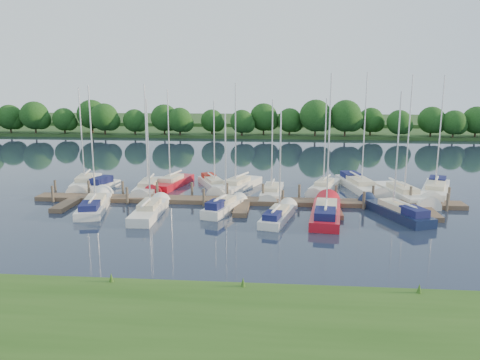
# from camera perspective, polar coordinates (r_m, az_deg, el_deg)

# --- Properties ---
(ground) EXTENTS (260.00, 260.00, 0.00)m
(ground) POSITION_cam_1_polar(r_m,az_deg,el_deg) (36.29, -0.48, -5.96)
(ground) COLOR #192233
(ground) RESTS_ON ground
(near_bank) EXTENTS (90.00, 10.00, 0.50)m
(near_bank) POSITION_cam_1_polar(r_m,az_deg,el_deg) (21.57, -4.67, -18.20)
(near_bank) COLOR #274E16
(near_bank) RESTS_ON ground
(dock) EXTENTS (40.00, 6.00, 0.40)m
(dock) POSITION_cam_1_polar(r_m,az_deg,el_deg) (43.23, 0.42, -2.79)
(dock) COLOR #4C3A2A
(dock) RESTS_ON ground
(mooring_pilings) EXTENTS (38.24, 2.84, 2.00)m
(mooring_pilings) POSITION_cam_1_polar(r_m,az_deg,el_deg) (44.23, 0.54, -1.93)
(mooring_pilings) COLOR #473D33
(mooring_pilings) RESTS_ON ground
(far_shore) EXTENTS (180.00, 30.00, 0.60)m
(far_shore) POSITION_cam_1_polar(r_m,az_deg,el_deg) (110.00, 3.19, 6.05)
(far_shore) COLOR #23481B
(far_shore) RESTS_ON ground
(distant_hill) EXTENTS (220.00, 40.00, 1.40)m
(distant_hill) POSITION_cam_1_polar(r_m,az_deg,el_deg) (134.87, 3.52, 7.25)
(distant_hill) COLOR #304D22
(distant_hill) RESTS_ON ground
(treeline) EXTENTS (147.34, 9.55, 8.20)m
(treeline) POSITION_cam_1_polar(r_m,az_deg,el_deg) (96.21, 3.02, 7.47)
(treeline) COLOR #38281C
(treeline) RESTS_ON ground
(sailboat_n_0) EXTENTS (3.36, 8.67, 11.08)m
(sailboat_n_0) POSITION_cam_1_polar(r_m,az_deg,el_deg) (53.34, -18.32, -0.52)
(sailboat_n_0) COLOR white
(sailboat_n_0) RESTS_ON ground
(motorboat) EXTENTS (2.72, 5.42, 1.61)m
(motorboat) POSITION_cam_1_polar(r_m,az_deg,el_deg) (51.72, -16.61, -0.72)
(motorboat) COLOR white
(motorboat) RESTS_ON ground
(sailboat_n_2) EXTENTS (2.71, 9.05, 11.38)m
(sailboat_n_2) POSITION_cam_1_polar(r_m,az_deg,el_deg) (49.71, -11.07, -1.01)
(sailboat_n_2) COLOR white
(sailboat_n_2) RESTS_ON ground
(sailboat_n_3) EXTENTS (3.49, 8.54, 10.86)m
(sailboat_n_3) POSITION_cam_1_polar(r_m,az_deg,el_deg) (51.27, -8.37, -0.53)
(sailboat_n_3) COLOR red
(sailboat_n_3) RESTS_ON ground
(sailboat_n_4) EXTENTS (4.27, 7.41, 9.65)m
(sailboat_n_4) POSITION_cam_1_polar(r_m,az_deg,el_deg) (50.52, -3.23, -0.56)
(sailboat_n_4) COLOR white
(sailboat_n_4) RESTS_ON ground
(sailboat_n_5) EXTENTS (4.75, 8.93, 11.53)m
(sailboat_n_5) POSITION_cam_1_polar(r_m,az_deg,el_deg) (49.39, -0.40, -0.86)
(sailboat_n_5) COLOR white
(sailboat_n_5) RESTS_ON ground
(sailboat_n_6) EXTENTS (2.33, 7.79, 9.90)m
(sailboat_n_6) POSITION_cam_1_polar(r_m,az_deg,el_deg) (46.82, 3.88, -1.60)
(sailboat_n_6) COLOR white
(sailboat_n_6) RESTS_ON ground
(sailboat_n_7) EXTENTS (3.93, 7.73, 9.96)m
(sailboat_n_7) POSITION_cam_1_polar(r_m,az_deg,el_deg) (49.79, 10.20, -0.96)
(sailboat_n_7) COLOR white
(sailboat_n_7) RESTS_ON ground
(sailboat_n_8) EXTENTS (4.04, 10.06, 12.58)m
(sailboat_n_8) POSITION_cam_1_polar(r_m,az_deg,el_deg) (51.10, 14.38, -0.75)
(sailboat_n_8) COLOR white
(sailboat_n_8) RESTS_ON ground
(sailboat_n_9) EXTENTS (4.07, 9.78, 12.31)m
(sailboat_n_9) POSITION_cam_1_polar(r_m,az_deg,el_deg) (48.48, 19.24, -1.76)
(sailboat_n_9) COLOR white
(sailboat_n_9) RESTS_ON ground
(sailboat_n_10) EXTENTS (5.13, 9.64, 12.25)m
(sailboat_n_10) POSITION_cam_1_polar(r_m,az_deg,el_deg) (51.58, 22.70, -1.19)
(sailboat_n_10) COLOR white
(sailboat_n_10) RESTS_ON ground
(sailboat_s_0) EXTENTS (3.69, 8.99, 11.22)m
(sailboat_s_0) POSITION_cam_1_polar(r_m,az_deg,el_deg) (43.83, -17.26, -2.97)
(sailboat_s_0) COLOR white
(sailboat_s_0) RESTS_ON ground
(sailboat_s_1) EXTENTS (1.98, 7.85, 10.25)m
(sailboat_s_1) POSITION_cam_1_polar(r_m,az_deg,el_deg) (40.54, -10.95, -3.86)
(sailboat_s_1) COLOR white
(sailboat_s_1) RESTS_ON ground
(sailboat_s_2) EXTENTS (3.24, 6.79, 8.98)m
(sailboat_s_2) POSITION_cam_1_polar(r_m,az_deg,el_deg) (40.94, -1.99, -3.41)
(sailboat_s_2) COLOR white
(sailboat_s_2) RESTS_ON ground
(sailboat_s_3) EXTENTS (3.07, 7.21, 9.17)m
(sailboat_s_3) POSITION_cam_1_polar(r_m,az_deg,el_deg) (38.65, 4.67, -4.41)
(sailboat_s_3) COLOR white
(sailboat_s_3) RESTS_ON ground
(sailboat_s_4) EXTENTS (3.31, 9.75, 12.28)m
(sailboat_s_4) POSITION_cam_1_polar(r_m,az_deg,el_deg) (39.87, 10.44, -4.03)
(sailboat_s_4) COLOR red
(sailboat_s_4) RESTS_ON ground
(sailboat_s_5) EXTENTS (4.52, 8.32, 10.85)m
(sailboat_s_5) POSITION_cam_1_polar(r_m,az_deg,el_deg) (41.51, 18.54, -3.82)
(sailboat_s_5) COLOR #101B38
(sailboat_s_5) RESTS_ON ground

